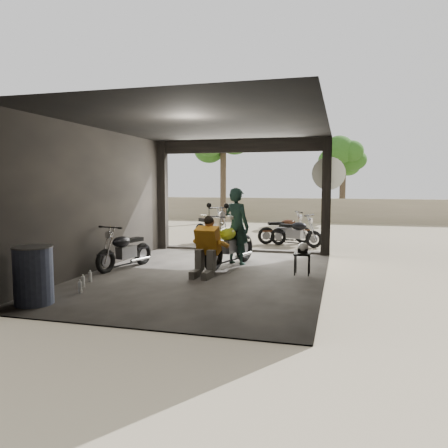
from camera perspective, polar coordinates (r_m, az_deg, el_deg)
The scene contains 16 objects.
ground at distance 9.38m, azimuth -2.56°, elevation -6.82°, with size 80.00×80.00×0.00m, color #7A6D56.
garage at distance 9.71m, azimuth -1.61°, elevation 1.23°, with size 7.00×7.13×3.20m.
boundary_wall at distance 22.94m, azimuth 8.14°, elevation 1.88°, with size 18.00×0.30×1.20m, color gray.
tree_left at distance 22.10m, azimuth -0.10°, elevation 10.59°, with size 2.20×2.20×5.60m.
tree_right at distance 22.78m, azimuth 15.34°, elevation 9.16°, with size 2.20×2.20×5.00m.
main_bike at distance 10.30m, azimuth 0.74°, elevation -2.13°, with size 0.78×1.90×1.27m, color #F3EBCD, non-canonical shape.
left_bike at distance 10.29m, azimuth -12.82°, elevation -2.95°, with size 0.63×1.52×1.03m, color black, non-canonical shape.
outside_bike_a at distance 13.59m, azimuth -1.59°, elevation -0.31°, with size 0.77×1.87×1.27m, color black, non-canonical shape.
outside_bike_b at distance 14.31m, azimuth 7.97°, elevation -0.48°, with size 0.65×1.57×1.06m, color #3E1D0E, non-canonical shape.
outside_bike_c at distance 13.78m, azimuth 9.34°, elevation -0.81°, with size 0.62×1.51×1.02m, color black, non-canonical shape.
rider at distance 10.53m, azimuth 1.67°, elevation -0.33°, with size 0.68×0.45×1.87m, color black.
mechanic at distance 9.17m, azimuth -2.43°, elevation -3.15°, with size 0.63×0.86×1.24m, color orange, non-canonical shape.
stool at distance 9.52m, azimuth 10.19°, elevation -4.20°, with size 0.35×0.35×0.48m.
helmet at distance 9.50m, azimuth 10.29°, elevation -3.08°, with size 0.24×0.25×0.23m, color white.
oil_drum at distance 7.75m, azimuth -23.62°, elevation -6.27°, with size 0.62×0.62×0.95m, color #404A6B.
sign_post at distance 12.15m, azimuth 13.47°, elevation 4.56°, with size 0.89×0.08×2.68m.
Camera 1 is at (2.80, -8.73, 1.98)m, focal length 35.00 mm.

